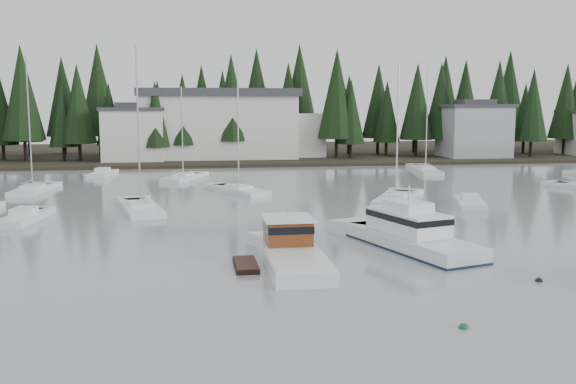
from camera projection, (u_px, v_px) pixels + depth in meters
name	position (u px, v px, depth m)	size (l,w,h in m)	color
ground	(464.00, 356.00, 22.77)	(260.00, 260.00, 0.00)	gray
far_shore_land	(243.00, 154.00, 117.80)	(240.00, 54.00, 1.00)	black
conifer_treeline	(248.00, 158.00, 107.03)	(200.00, 22.00, 20.00)	black
house_west	(134.00, 133.00, 96.87)	(9.54, 7.42, 8.75)	silver
house_east_a	(474.00, 130.00, 103.88)	(10.60, 8.48, 9.25)	#999EA0
harbor_inn	(232.00, 124.00, 102.23)	(29.50, 11.50, 10.90)	silver
lobster_boat_brown	(290.00, 254.00, 36.01)	(4.82, 9.41, 4.65)	silver
cabin_cruiser_center	(411.00, 238.00, 39.82)	(6.21, 11.03, 4.53)	silver
sailboat_1	(33.00, 191.00, 65.60)	(3.38, 8.30, 14.37)	silver
sailboat_2	(183.00, 179.00, 76.68)	(5.42, 8.46, 11.56)	silver
sailboat_3	(239.00, 192.00, 65.33)	(6.06, 8.44, 14.04)	silver
sailboat_4	(141.00, 210.00, 53.98)	(4.66, 9.49, 14.31)	silver
sailboat_6	(396.00, 200.00, 59.51)	(6.84, 9.40, 13.29)	silver
sailboat_9	(425.00, 171.00, 85.71)	(4.36, 11.20, 14.62)	silver
runabout_1	(470.00, 204.00, 56.83)	(4.09, 6.89, 1.42)	silver
runabout_3	(103.00, 175.00, 80.83)	(3.20, 6.27, 1.42)	silver
runabout_4	(24.00, 219.00, 49.38)	(3.09, 6.94, 1.42)	silver
mooring_buoy_green	(464.00, 328.00, 25.63)	(0.42, 0.42, 0.42)	#145933
mooring_buoy_dark	(539.00, 281.00, 32.46)	(0.38, 0.38, 0.38)	black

